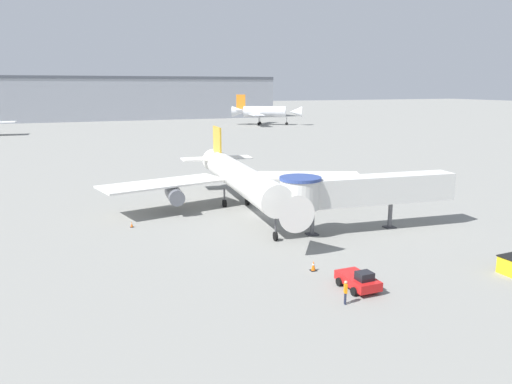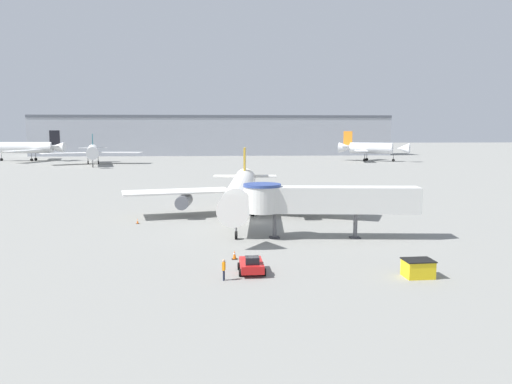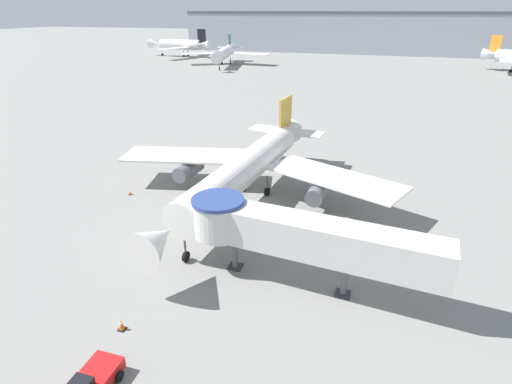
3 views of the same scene
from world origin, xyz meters
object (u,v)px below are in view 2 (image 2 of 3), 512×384
object	(u,v)px
background_jet_orange_tail	(370,148)
main_airplane	(241,190)
service_container_yellow	(418,268)
traffic_cone_near_nose	(234,255)
jet_bridge	(318,199)
traffic_cone_port_wing	(138,221)
pushback_tug_red	(251,265)
background_jet_teal_tail	(93,151)
traffic_cone_apron_front	(248,267)
ground_crew_marshaller	(224,268)
background_jet_black_tail	(28,148)

from	to	relation	value
background_jet_orange_tail	main_airplane	bearing A→B (deg)	-175.41
service_container_yellow	traffic_cone_near_nose	distance (m)	15.98
main_airplane	service_container_yellow	world-z (taller)	main_airplane
jet_bridge	traffic_cone_near_nose	bearing A→B (deg)	-132.85
main_airplane	traffic_cone_port_wing	world-z (taller)	main_airplane
traffic_cone_port_wing	pushback_tug_red	bearing A→B (deg)	-60.18
main_airplane	background_jet_orange_tail	bearing A→B (deg)	70.87
background_jet_teal_tail	pushback_tug_red	bearing A→B (deg)	-84.67
jet_bridge	traffic_cone_apron_front	world-z (taller)	jet_bridge
traffic_cone_apron_front	ground_crew_marshaller	distance (m)	3.39
pushback_tug_red	traffic_cone_apron_front	xyz separation A→B (m)	(-0.25, 0.75, -0.41)
background_jet_teal_tail	ground_crew_marshaller	bearing A→B (deg)	-85.78
traffic_cone_near_nose	background_jet_orange_tail	world-z (taller)	background_jet_orange_tail
traffic_cone_apron_front	background_jet_orange_tail	xyz separation A→B (m)	(54.04, 145.97, 4.67)
pushback_tug_red	traffic_cone_port_wing	world-z (taller)	pushback_tug_red
jet_bridge	background_jet_orange_tail	xyz separation A→B (m)	(45.76, 133.79, 0.68)
pushback_tug_red	traffic_cone_port_wing	bearing A→B (deg)	118.58
background_jet_teal_tail	traffic_cone_near_nose	bearing A→B (deg)	-84.56
main_airplane	pushback_tug_red	xyz separation A→B (m)	(-0.14, -25.50, -3.14)
service_container_yellow	traffic_cone_near_nose	world-z (taller)	service_container_yellow
ground_crew_marshaller	jet_bridge	bearing A→B (deg)	-17.75
traffic_cone_port_wing	traffic_cone_near_nose	distance (m)	21.76
pushback_tug_red	background_jet_teal_tail	xyz separation A→B (m)	(-46.66, 134.37, 3.88)
pushback_tug_red	traffic_cone_near_nose	distance (m)	4.72
background_jet_black_tail	traffic_cone_near_nose	bearing A→B (deg)	28.79
background_jet_teal_tail	background_jet_orange_tail	distance (m)	101.21
traffic_cone_port_wing	ground_crew_marshaller	xyz separation A→B (m)	(10.79, -24.69, 0.69)
pushback_tug_red	jet_bridge	bearing A→B (deg)	56.93
pushback_tug_red	background_jet_orange_tail	bearing A→B (deg)	68.63
pushback_tug_red	traffic_cone_port_wing	distance (m)	26.30
main_airplane	background_jet_orange_tail	xyz separation A→B (m)	(53.65, 121.22, 1.12)
service_container_yellow	background_jet_orange_tail	xyz separation A→B (m)	(40.51, 148.75, 4.23)
traffic_cone_apron_front	main_airplane	bearing A→B (deg)	89.09
traffic_cone_near_nose	background_jet_black_tail	world-z (taller)	background_jet_black_tail
service_container_yellow	background_jet_orange_tail	world-z (taller)	background_jet_orange_tail
jet_bridge	service_container_yellow	bearing A→B (deg)	-65.57
main_airplane	jet_bridge	world-z (taller)	main_airplane
main_airplane	service_container_yellow	distance (m)	30.66
main_airplane	jet_bridge	xyz separation A→B (m)	(7.90, -12.56, 0.44)
background_jet_black_tail	background_jet_teal_tail	bearing A→B (deg)	55.58
jet_bridge	background_jet_teal_tail	world-z (taller)	background_jet_teal_tail
ground_crew_marshaller	background_jet_teal_tail	xyz separation A→B (m)	(-44.37, 136.25, 3.59)
ground_crew_marshaller	background_jet_black_tail	xyz separation A→B (m)	(-74.24, 158.68, 4.11)
pushback_tug_red	service_container_yellow	distance (m)	13.43
service_container_yellow	background_jet_orange_tail	distance (m)	154.22
jet_bridge	traffic_cone_near_nose	world-z (taller)	jet_bridge
traffic_cone_near_nose	background_jet_orange_tail	distance (m)	152.56
jet_bridge	traffic_cone_port_wing	distance (m)	23.65
pushback_tug_red	background_jet_black_tail	size ratio (longest dim) A/B	0.10
background_jet_black_tail	jet_bridge	bearing A→B (deg)	32.94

